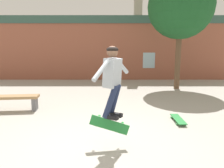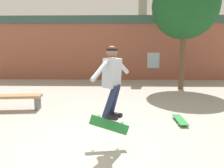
{
  "view_description": "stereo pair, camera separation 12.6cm",
  "coord_description": "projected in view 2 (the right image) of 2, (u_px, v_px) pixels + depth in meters",
  "views": [
    {
      "loc": [
        0.28,
        -4.02,
        1.96
      ],
      "look_at": [
        0.29,
        0.0,
        1.26
      ],
      "focal_mm": 35.0,
      "sensor_mm": 36.0,
      "label": 1
    },
    {
      "loc": [
        0.41,
        -4.02,
        1.96
      ],
      "look_at": [
        0.29,
        0.0,
        1.26
      ],
      "focal_mm": 35.0,
      "sensor_mm": 36.0,
      "label": 2
    }
  ],
  "objects": [
    {
      "name": "skateboard_resting",
      "position": [
        180.0,
        120.0,
        5.68
      ],
      "size": [
        0.25,
        0.84,
        0.08
      ],
      "rotation": [
        0.0,
        0.0,
        4.71
      ],
      "color": "#237F38",
      "rests_on": "ground_plane"
    },
    {
      "name": "building_backdrop",
      "position": [
        112.0,
        47.0,
        12.81
      ],
      "size": [
        15.59,
        0.52,
        4.94
      ],
      "color": "#93513D",
      "rests_on": "ground_plane"
    },
    {
      "name": "tree_right",
      "position": [
        185.0,
        6.0,
        9.51
      ],
      "size": [
        2.9,
        2.9,
        5.15
      ],
      "color": "brown",
      "rests_on": "ground_plane"
    },
    {
      "name": "ground_plane",
      "position": [
        97.0,
        147.0,
        4.31
      ],
      "size": [
        40.0,
        40.0,
        0.0
      ],
      "primitive_type": "plane",
      "color": "#A39E93"
    },
    {
      "name": "skater",
      "position": [
        112.0,
        76.0,
        4.06
      ],
      "size": [
        0.7,
        1.2,
        1.36
      ],
      "rotation": [
        0.0,
        0.0,
        -0.49
      ],
      "color": "#9EA8B2"
    },
    {
      "name": "skateboard_flipping",
      "position": [
        109.0,
        125.0,
        4.25
      ],
      "size": [
        0.79,
        0.09,
        0.42
      ],
      "rotation": [
        0.0,
        0.0,
        -0.01
      ],
      "color": "#237F38"
    },
    {
      "name": "park_bench",
      "position": [
        14.0,
        99.0,
        6.76
      ],
      "size": [
        1.69,
        0.58,
        0.47
      ],
      "rotation": [
        0.0,
        0.0,
        0.11
      ],
      "color": "#99754C",
      "rests_on": "ground_plane"
    }
  ]
}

